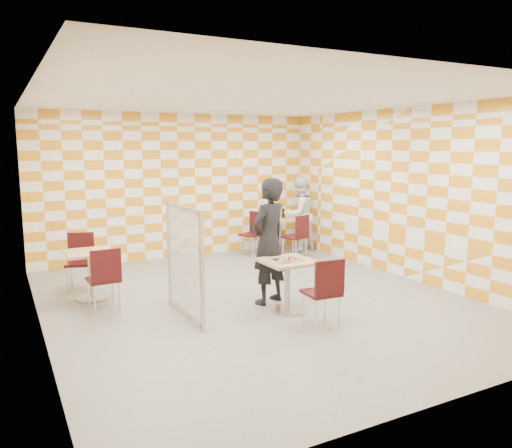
{
  "coord_description": "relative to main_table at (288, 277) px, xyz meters",
  "views": [
    {
      "loc": [
        -3.4,
        -6.48,
        2.33
      ],
      "look_at": [
        0.1,
        0.2,
        1.15
      ],
      "focal_mm": 35.0,
      "sensor_mm": 36.0,
      "label": 1
    }
  ],
  "objects": [
    {
      "name": "second_table",
      "position": [
        1.95,
        3.56,
        0.0
      ],
      "size": [
        0.7,
        0.7,
        0.75
      ],
      "color": "tan",
      "rests_on": "ground"
    },
    {
      "name": "man_dark",
      "position": [
        -0.04,
        0.48,
        0.43
      ],
      "size": [
        0.8,
        0.67,
        1.87
      ],
      "primitive_type": "imported",
      "rotation": [
        0.0,
        0.0,
        3.53
      ],
      "color": "black",
      "rests_on": "ground"
    },
    {
      "name": "main_table",
      "position": [
        0.0,
        0.0,
        0.0
      ],
      "size": [
        0.7,
        0.7,
        0.75
      ],
      "color": "tan",
      "rests_on": "ground"
    },
    {
      "name": "empty_table",
      "position": [
        -2.36,
        1.91,
        0.0
      ],
      "size": [
        0.7,
        0.7,
        0.75
      ],
      "color": "tan",
      "rests_on": "ground"
    },
    {
      "name": "man_white",
      "position": [
        2.39,
        3.45,
        0.32
      ],
      "size": [
        0.9,
        0.76,
        1.66
      ],
      "primitive_type": "imported",
      "rotation": [
        0.0,
        0.0,
        3.31
      ],
      "color": "white",
      "rests_on": "ground"
    },
    {
      "name": "room_shell",
      "position": [
        -0.16,
        1.18,
        0.99
      ],
      "size": [
        7.0,
        7.0,
        7.0
      ],
      "color": "gray",
      "rests_on": "ground"
    },
    {
      "name": "partition",
      "position": [
        -1.36,
        0.46,
        0.28
      ],
      "size": [
        0.08,
        1.38,
        1.55
      ],
      "color": "white",
      "rests_on": "ground"
    },
    {
      "name": "chair_empty_far",
      "position": [
        -2.41,
        2.56,
        0.04
      ],
      "size": [
        0.53,
        0.53,
        0.92
      ],
      "color": "#350A0D",
      "rests_on": "ground"
    },
    {
      "name": "chair_main_front",
      "position": [
        0.07,
        -0.8,
        0.04
      ],
      "size": [
        0.45,
        0.46,
        0.92
      ],
      "color": "#350A0D",
      "rests_on": "ground"
    },
    {
      "name": "pizza_on_foil",
      "position": [
        -0.0,
        -0.02,
        0.26
      ],
      "size": [
        0.4,
        0.4,
        0.04
      ],
      "color": "silver",
      "rests_on": "main_table"
    },
    {
      "name": "chair_empty_near",
      "position": [
        -2.29,
        1.18,
        0.04
      ],
      "size": [
        0.44,
        0.45,
        0.92
      ],
      "color": "#350A0D",
      "rests_on": "ground"
    },
    {
      "name": "chair_second_front",
      "position": [
        1.94,
        2.78,
        0.04
      ],
      "size": [
        0.54,
        0.55,
        0.92
      ],
      "color": "#350A0D",
      "rests_on": "ground"
    },
    {
      "name": "sport_bottle",
      "position": [
        1.84,
        3.68,
        0.33
      ],
      "size": [
        0.06,
        0.06,
        0.2
      ],
      "color": "white",
      "rests_on": "second_table"
    },
    {
      "name": "chair_second_side",
      "position": [
        1.34,
        3.59,
        0.04
      ],
      "size": [
        0.57,
        0.56,
        0.92
      ],
      "color": "#350A0D",
      "rests_on": "ground"
    },
    {
      "name": "soda_bottle",
      "position": [
        2.08,
        3.62,
        0.34
      ],
      "size": [
        0.07,
        0.07,
        0.23
      ],
      "color": "black",
      "rests_on": "second_table"
    }
  ]
}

